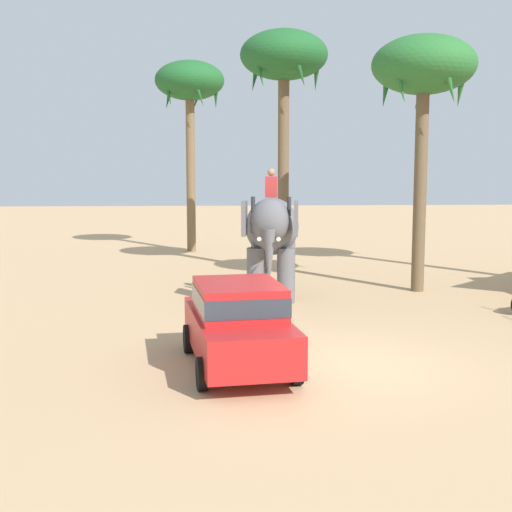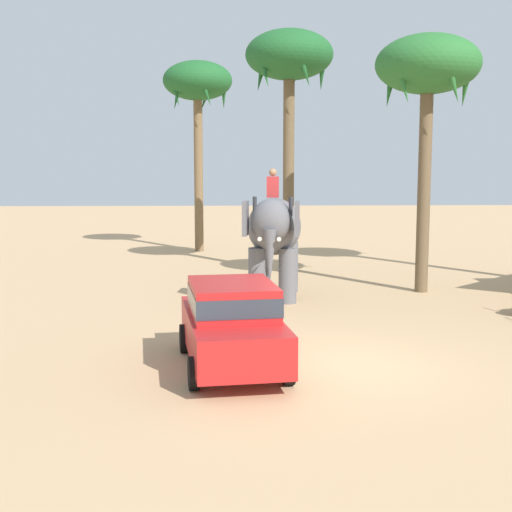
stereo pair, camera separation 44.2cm
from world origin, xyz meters
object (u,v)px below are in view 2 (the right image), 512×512
object	(u,v)px
palm_tree_behind_elephant	(289,63)
car_sedan_foreground	(232,321)
elephant_with_mahout	(274,232)
palm_tree_near_hut	(198,87)
palm_tree_left_of_road	(428,72)

from	to	relation	value
palm_tree_behind_elephant	car_sedan_foreground	bearing A→B (deg)	-99.94
elephant_with_mahout	palm_tree_near_hut	world-z (taller)	palm_tree_near_hut
palm_tree_near_hut	palm_tree_left_of_road	distance (m)	13.53
car_sedan_foreground	palm_tree_near_hut	bearing A→B (deg)	94.24
car_sedan_foreground	palm_tree_behind_elephant	distance (m)	14.34
elephant_with_mahout	palm_tree_left_of_road	bearing A→B (deg)	11.23
car_sedan_foreground	elephant_with_mahout	bearing A→B (deg)	79.84
palm_tree_behind_elephant	palm_tree_left_of_road	bearing A→B (deg)	-47.97
elephant_with_mahout	palm_tree_behind_elephant	xyz separation A→B (m)	(0.89, 5.23, 5.70)
car_sedan_foreground	palm_tree_near_hut	world-z (taller)	palm_tree_near_hut
palm_tree_left_of_road	palm_tree_near_hut	bearing A→B (deg)	123.66
palm_tree_behind_elephant	palm_tree_near_hut	bearing A→B (deg)	117.51
elephant_with_mahout	palm_tree_behind_elephant	world-z (taller)	palm_tree_behind_elephant
elephant_with_mahout	palm_tree_near_hut	xyz separation A→B (m)	(-2.73, 12.18, 5.64)
car_sedan_foreground	palm_tree_behind_elephant	xyz separation A→B (m)	(2.18, 12.46, 6.77)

